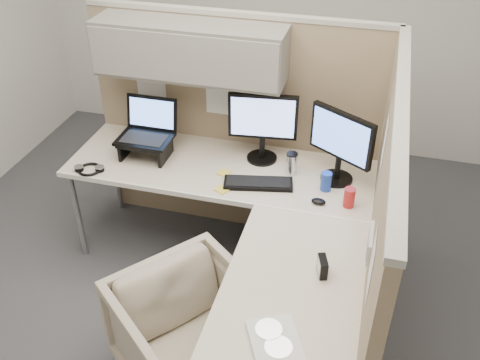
% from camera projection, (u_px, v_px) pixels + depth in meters
% --- Properties ---
extents(ground, '(4.50, 4.50, 0.00)m').
position_uv_depth(ground, '(215.00, 308.00, 3.43)').
color(ground, '#3D3D42').
rests_on(ground, ground).
extents(partition_back, '(2.00, 0.36, 1.63)m').
position_uv_depth(partition_back, '(217.00, 94.00, 3.51)').
color(partition_back, '#957F62').
rests_on(partition_back, ground).
extents(partition_right, '(0.07, 2.03, 1.63)m').
position_uv_depth(partition_right, '(375.00, 242.00, 2.72)').
color(partition_right, '#957F62').
rests_on(partition_right, ground).
extents(desk, '(2.00, 1.98, 0.73)m').
position_uv_depth(desk, '(239.00, 215.00, 3.11)').
color(desk, beige).
rests_on(desk, ground).
extents(office_chair, '(0.94, 0.95, 0.72)m').
position_uv_depth(office_chair, '(190.00, 330.00, 2.84)').
color(office_chair, '#C0AD99').
rests_on(office_chair, ground).
extents(monitor_left, '(0.44, 0.20, 0.47)m').
position_uv_depth(monitor_left, '(263.00, 122.00, 3.39)').
color(monitor_left, black).
rests_on(monitor_left, desk).
extents(monitor_right, '(0.39, 0.26, 0.47)m').
position_uv_depth(monitor_right, '(341.00, 142.00, 3.19)').
color(monitor_right, black).
rests_on(monitor_right, desk).
extents(laptop_station, '(0.35, 0.30, 0.37)m').
position_uv_depth(laptop_station, '(147.00, 136.00, 3.52)').
color(laptop_station, black).
rests_on(laptop_station, desk).
extents(keyboard, '(0.44, 0.22, 0.02)m').
position_uv_depth(keyboard, '(258.00, 183.00, 3.29)').
color(keyboard, black).
rests_on(keyboard, desk).
extents(mouse, '(0.09, 0.06, 0.03)m').
position_uv_depth(mouse, '(319.00, 201.00, 3.13)').
color(mouse, black).
rests_on(mouse, desk).
extents(travel_mug, '(0.07, 0.07, 0.15)m').
position_uv_depth(travel_mug, '(292.00, 164.00, 3.35)').
color(travel_mug, silver).
rests_on(travel_mug, desk).
extents(soda_can_green, '(0.07, 0.07, 0.12)m').
position_uv_depth(soda_can_green, '(349.00, 197.00, 3.09)').
color(soda_can_green, '#B21E1E').
rests_on(soda_can_green, desk).
extents(soda_can_silver, '(0.07, 0.07, 0.12)m').
position_uv_depth(soda_can_silver, '(326.00, 181.00, 3.22)').
color(soda_can_silver, '#1E3FA5').
rests_on(soda_can_silver, desk).
extents(sticky_note_b, '(0.10, 0.10, 0.01)m').
position_uv_depth(sticky_note_b, '(222.00, 189.00, 3.25)').
color(sticky_note_b, yellow).
rests_on(sticky_note_b, desk).
extents(sticky_note_d, '(0.09, 0.09, 0.01)m').
position_uv_depth(sticky_note_d, '(224.00, 173.00, 3.40)').
color(sticky_note_d, yellow).
rests_on(sticky_note_d, desk).
extents(headphones, '(0.19, 0.18, 0.03)m').
position_uv_depth(headphones, '(89.00, 169.00, 3.42)').
color(headphones, black).
rests_on(headphones, desk).
extents(paper_stack, '(0.30, 0.33, 0.03)m').
position_uv_depth(paper_stack, '(275.00, 342.00, 2.30)').
color(paper_stack, white).
rests_on(paper_stack, desk).
extents(desk_clock, '(0.07, 0.10, 0.10)m').
position_uv_depth(desk_clock, '(322.00, 267.00, 2.63)').
color(desk_clock, black).
rests_on(desk_clock, desk).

